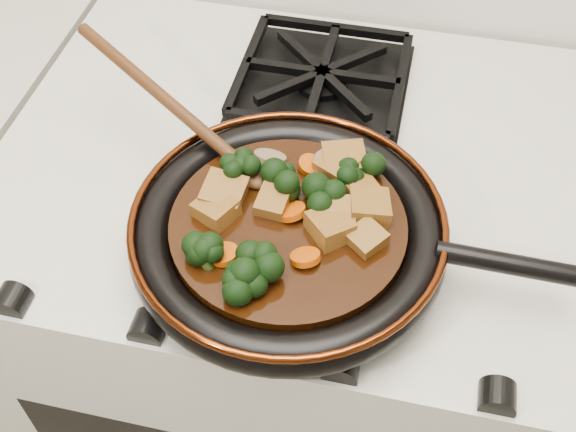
# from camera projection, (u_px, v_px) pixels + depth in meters

# --- Properties ---
(stove) EXTENTS (0.76, 0.60, 0.90)m
(stove) POSITION_uv_depth(u_px,v_px,m) (297.00, 342.00, 1.24)
(stove) COLOR beige
(stove) RESTS_ON ground
(burner_grate_front) EXTENTS (0.23, 0.23, 0.03)m
(burner_grate_front) POSITION_uv_depth(u_px,v_px,m) (275.00, 235.00, 0.80)
(burner_grate_front) COLOR black
(burner_grate_front) RESTS_ON stove
(burner_grate_back) EXTENTS (0.23, 0.23, 0.03)m
(burner_grate_back) POSITION_uv_depth(u_px,v_px,m) (322.00, 78.00, 0.98)
(burner_grate_back) COLOR black
(burner_grate_back) RESTS_ON stove
(skillet) EXTENTS (0.46, 0.34, 0.05)m
(skillet) POSITION_uv_depth(u_px,v_px,m) (290.00, 232.00, 0.77)
(skillet) COLOR black
(skillet) RESTS_ON burner_grate_front
(braising_sauce) EXTENTS (0.25, 0.25, 0.02)m
(braising_sauce) POSITION_uv_depth(u_px,v_px,m) (288.00, 229.00, 0.76)
(braising_sauce) COLOR black
(braising_sauce) RESTS_ON skillet
(tofu_cube_0) EXTENTS (0.05, 0.05, 0.03)m
(tofu_cube_0) POSITION_uv_depth(u_px,v_px,m) (337.00, 216.00, 0.75)
(tofu_cube_0) COLOR brown
(tofu_cube_0) RESTS_ON braising_sauce
(tofu_cube_1) EXTENTS (0.05, 0.05, 0.03)m
(tofu_cube_1) POSITION_uv_depth(u_px,v_px,m) (369.00, 208.00, 0.76)
(tofu_cube_1) COLOR brown
(tofu_cube_1) RESTS_ON braising_sauce
(tofu_cube_2) EXTENTS (0.05, 0.05, 0.03)m
(tofu_cube_2) POSITION_uv_depth(u_px,v_px,m) (216.00, 210.00, 0.76)
(tofu_cube_2) COLOR brown
(tofu_cube_2) RESTS_ON braising_sauce
(tofu_cube_3) EXTENTS (0.06, 0.06, 0.03)m
(tofu_cube_3) POSITION_uv_depth(u_px,v_px,m) (338.00, 167.00, 0.80)
(tofu_cube_3) COLOR brown
(tofu_cube_3) RESTS_ON braising_sauce
(tofu_cube_4) EXTENTS (0.05, 0.05, 0.03)m
(tofu_cube_4) POSITION_uv_depth(u_px,v_px,m) (224.00, 194.00, 0.77)
(tofu_cube_4) COLOR brown
(tofu_cube_4) RESTS_ON braising_sauce
(tofu_cube_5) EXTENTS (0.06, 0.06, 0.03)m
(tofu_cube_5) POSITION_uv_depth(u_px,v_px,m) (344.00, 161.00, 0.80)
(tofu_cube_5) COLOR brown
(tofu_cube_5) RESTS_ON braising_sauce
(tofu_cube_6) EXTENTS (0.04, 0.04, 0.02)m
(tofu_cube_6) POSITION_uv_depth(u_px,v_px,m) (273.00, 203.00, 0.76)
(tofu_cube_6) COLOR brown
(tofu_cube_6) RESTS_ON braising_sauce
(tofu_cube_7) EXTENTS (0.05, 0.05, 0.02)m
(tofu_cube_7) POSITION_uv_depth(u_px,v_px,m) (366.00, 239.00, 0.73)
(tofu_cube_7) COLOR brown
(tofu_cube_7) RESTS_ON braising_sauce
(tofu_cube_8) EXTENTS (0.05, 0.05, 0.02)m
(tofu_cube_8) POSITION_uv_depth(u_px,v_px,m) (363.00, 193.00, 0.77)
(tofu_cube_8) COLOR brown
(tofu_cube_8) RESTS_ON braising_sauce
(tofu_cube_9) EXTENTS (0.06, 0.06, 0.03)m
(tofu_cube_9) POSITION_uv_depth(u_px,v_px,m) (330.00, 227.00, 0.74)
(tofu_cube_9) COLOR brown
(tofu_cube_9) RESTS_ON braising_sauce
(broccoli_floret_0) EXTENTS (0.08, 0.09, 0.06)m
(broccoli_floret_0) POSITION_uv_depth(u_px,v_px,m) (281.00, 180.00, 0.78)
(broccoli_floret_0) COLOR black
(broccoli_floret_0) RESTS_ON braising_sauce
(broccoli_floret_1) EXTENTS (0.09, 0.09, 0.07)m
(broccoli_floret_1) POSITION_uv_depth(u_px,v_px,m) (258.00, 265.00, 0.70)
(broccoli_floret_1) COLOR black
(broccoli_floret_1) RESTS_ON braising_sauce
(broccoli_floret_2) EXTENTS (0.07, 0.07, 0.08)m
(broccoli_floret_2) POSITION_uv_depth(u_px,v_px,m) (241.00, 170.00, 0.79)
(broccoli_floret_2) COLOR black
(broccoli_floret_2) RESTS_ON braising_sauce
(broccoli_floret_3) EXTENTS (0.07, 0.08, 0.07)m
(broccoli_floret_3) POSITION_uv_depth(u_px,v_px,m) (359.00, 174.00, 0.78)
(broccoli_floret_3) COLOR black
(broccoli_floret_3) RESTS_ON braising_sauce
(broccoli_floret_4) EXTENTS (0.09, 0.08, 0.07)m
(broccoli_floret_4) POSITION_uv_depth(u_px,v_px,m) (207.00, 260.00, 0.71)
(broccoli_floret_4) COLOR black
(broccoli_floret_4) RESTS_ON braising_sauce
(broccoli_floret_5) EXTENTS (0.09, 0.08, 0.07)m
(broccoli_floret_5) POSITION_uv_depth(u_px,v_px,m) (250.00, 284.00, 0.69)
(broccoli_floret_5) COLOR black
(broccoli_floret_5) RESTS_ON braising_sauce
(broccoli_floret_6) EXTENTS (0.07, 0.08, 0.07)m
(broccoli_floret_6) POSITION_uv_depth(u_px,v_px,m) (326.00, 200.00, 0.76)
(broccoli_floret_6) COLOR black
(broccoli_floret_6) RESTS_ON braising_sauce
(carrot_coin_0) EXTENTS (0.03, 0.03, 0.02)m
(carrot_coin_0) POSITION_uv_depth(u_px,v_px,m) (224.00, 254.00, 0.72)
(carrot_coin_0) COLOR #BD4505
(carrot_coin_0) RESTS_ON braising_sauce
(carrot_coin_1) EXTENTS (0.03, 0.03, 0.01)m
(carrot_coin_1) POSITION_uv_depth(u_px,v_px,m) (225.00, 199.00, 0.77)
(carrot_coin_1) COLOR #BD4505
(carrot_coin_1) RESTS_ON braising_sauce
(carrot_coin_2) EXTENTS (0.04, 0.03, 0.03)m
(carrot_coin_2) POSITION_uv_depth(u_px,v_px,m) (364.00, 208.00, 0.76)
(carrot_coin_2) COLOR #BD4505
(carrot_coin_2) RESTS_ON braising_sauce
(carrot_coin_3) EXTENTS (0.03, 0.03, 0.02)m
(carrot_coin_3) POSITION_uv_depth(u_px,v_px,m) (310.00, 165.00, 0.80)
(carrot_coin_3) COLOR #BD4505
(carrot_coin_3) RESTS_ON braising_sauce
(carrot_coin_4) EXTENTS (0.03, 0.03, 0.02)m
(carrot_coin_4) POSITION_uv_depth(u_px,v_px,m) (305.00, 257.00, 0.72)
(carrot_coin_4) COLOR #BD4505
(carrot_coin_4) RESTS_ON braising_sauce
(carrot_coin_5) EXTENTS (0.03, 0.03, 0.02)m
(carrot_coin_5) POSITION_uv_depth(u_px,v_px,m) (291.00, 212.00, 0.76)
(carrot_coin_5) COLOR #BD4505
(carrot_coin_5) RESTS_ON braising_sauce
(mushroom_slice_0) EXTENTS (0.05, 0.05, 0.02)m
(mushroom_slice_0) POSITION_uv_depth(u_px,v_px,m) (352.00, 178.00, 0.79)
(mushroom_slice_0) COLOR #7F6849
(mushroom_slice_0) RESTS_ON braising_sauce
(mushroom_slice_1) EXTENTS (0.04, 0.04, 0.02)m
(mushroom_slice_1) POSITION_uv_depth(u_px,v_px,m) (270.00, 158.00, 0.81)
(mushroom_slice_1) COLOR #7F6849
(mushroom_slice_1) RESTS_ON braising_sauce
(mushroom_slice_2) EXTENTS (0.05, 0.05, 0.03)m
(mushroom_slice_2) POSITION_uv_depth(u_px,v_px,m) (328.00, 164.00, 0.80)
(mushroom_slice_2) COLOR #7F6849
(mushroom_slice_2) RESTS_ON braising_sauce
(mushroom_slice_3) EXTENTS (0.04, 0.04, 0.03)m
(mushroom_slice_3) POSITION_uv_depth(u_px,v_px,m) (360.00, 185.00, 0.78)
(mushroom_slice_3) COLOR #7F6849
(mushroom_slice_3) RESTS_ON braising_sauce
(wooden_spoon) EXTENTS (0.17, 0.11, 0.28)m
(wooden_spoon) POSITION_uv_depth(u_px,v_px,m) (197.00, 126.00, 0.82)
(wooden_spoon) COLOR #43230E
(wooden_spoon) RESTS_ON braising_sauce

